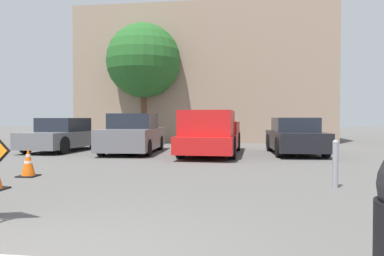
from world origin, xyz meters
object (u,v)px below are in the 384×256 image
Objects in this scene: parked_car_nearest at (63,136)px; bollard_nearest at (335,162)px; parked_car_second at (133,135)px; traffic_cone_third at (28,163)px; pickup_truck at (211,135)px; parked_car_third at (295,137)px.

parked_car_nearest is 11.49m from bollard_nearest.
bollard_nearest is (6.04, -6.61, -0.21)m from parked_car_second.
parked_car_second reaches higher than traffic_cone_third.
bollard_nearest is at bearing -4.13° from traffic_cone_third.
traffic_cone_third is 6.18m from parked_car_second.
parked_car_nearest is at bearing 142.63° from bollard_nearest.
traffic_cone_third is 0.12× the size of pickup_truck.
bollard_nearest reaches higher than traffic_cone_third.
parked_car_third reaches higher than traffic_cone_third.
pickup_truck is at bearing 56.46° from traffic_cone_third.
parked_car_third reaches higher than bollard_nearest.
parked_car_nearest is at bearing -9.93° from parked_car_second.
pickup_truck is (3.72, 5.61, 0.40)m from traffic_cone_third.
pickup_truck reaches higher than parked_car_third.
parked_car_second is 6.19m from parked_car_third.
parked_car_second reaches higher than bollard_nearest.
parked_car_second is (0.64, 6.13, 0.38)m from traffic_cone_third.
bollard_nearest is at bearing 146.59° from parked_car_nearest.
traffic_cone_third is at bearing 80.72° from parked_car_second.
bollard_nearest is (-0.15, -6.89, -0.15)m from parked_car_third.
traffic_cone_third is at bearing 175.87° from bollard_nearest.
parked_car_third is (3.10, 0.79, -0.08)m from pickup_truck.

